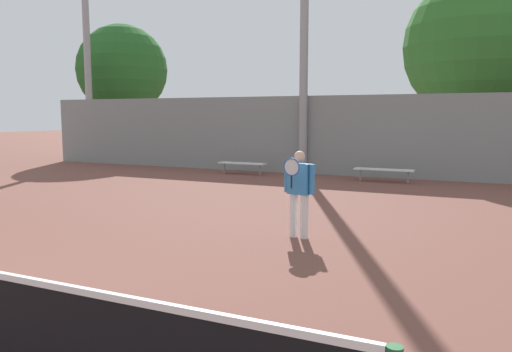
% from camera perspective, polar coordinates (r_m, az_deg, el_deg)
% --- Properties ---
extents(tennis_player, '(0.58, 0.44, 1.54)m').
position_cam_1_polar(tennis_player, '(8.73, 4.94, -1.50)').
color(tennis_player, silver).
rests_on(tennis_player, ground_plane).
extents(bench_courtside_near, '(1.90, 0.40, 0.42)m').
position_cam_1_polar(bench_courtside_near, '(16.62, 14.40, 0.66)').
color(bench_courtside_near, white).
rests_on(bench_courtside_near, ground_plane).
extents(bench_courtside_far, '(1.80, 0.40, 0.42)m').
position_cam_1_polar(bench_courtside_far, '(18.23, -1.63, 1.41)').
color(bench_courtside_far, white).
rests_on(bench_courtside_far, ground_plane).
extents(light_pole_near_left, '(0.90, 0.60, 11.06)m').
position_cam_1_polar(light_pole_near_left, '(18.67, 5.57, 19.24)').
color(light_pole_near_left, '#939399').
rests_on(light_pole_near_left, ground_plane).
extents(light_pole_far_right, '(0.90, 0.60, 11.84)m').
position_cam_1_polar(light_pole_far_right, '(24.37, -18.89, 16.94)').
color(light_pole_far_right, '#939399').
rests_on(light_pole_far_right, ground_plane).
extents(back_fence, '(24.51, 0.06, 2.85)m').
position_cam_1_polar(back_fence, '(18.30, 6.63, 4.65)').
color(back_fence, gray).
rests_on(back_fence, ground_plane).
extents(tree_green_tall, '(5.73, 5.73, 7.66)m').
position_cam_1_polar(tree_green_tall, '(21.80, 24.10, 13.30)').
color(tree_green_tall, brown).
rests_on(tree_green_tall, ground_plane).
extents(tree_dark_dense, '(4.51, 4.51, 6.67)m').
position_cam_1_polar(tree_dark_dense, '(26.59, -15.03, 11.58)').
color(tree_dark_dense, brown).
rests_on(tree_dark_dense, ground_plane).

